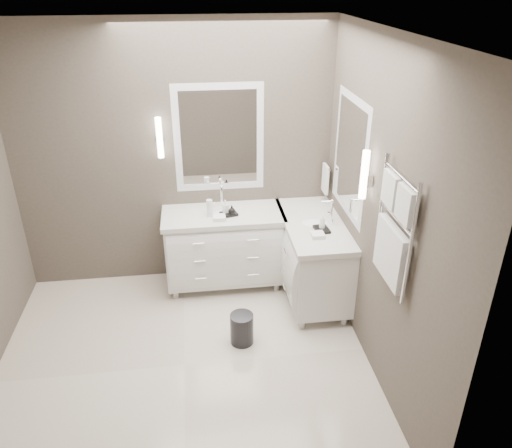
{
  "coord_description": "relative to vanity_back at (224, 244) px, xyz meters",
  "views": [
    {
      "loc": [
        0.19,
        -3.34,
        3.06
      ],
      "look_at": [
        0.72,
        0.7,
        0.97
      ],
      "focal_mm": 35.0,
      "sensor_mm": 36.0,
      "label": 1
    }
  ],
  "objects": [
    {
      "name": "waste_bin",
      "position": [
        0.08,
        -0.98,
        -0.34
      ],
      "size": [
        0.25,
        0.25,
        0.3
      ],
      "primitive_type": "cylinder",
      "rotation": [
        0.0,
        0.0,
        0.22
      ],
      "color": "black",
      "rests_on": "floor"
    },
    {
      "name": "vanity_right",
      "position": [
        0.88,
        -0.33,
        0.0
      ],
      "size": [
        0.59,
        1.24,
        0.97
      ],
      "color": "white",
      "rests_on": "floor"
    },
    {
      "name": "water_bottle",
      "position": [
        -0.13,
        -0.05,
        0.45
      ],
      "size": [
        0.07,
        0.07,
        0.17
      ],
      "primitive_type": "cylinder",
      "rotation": [
        0.0,
        0.0,
        0.12
      ],
      "color": "silver",
      "rests_on": "vanity_back"
    },
    {
      "name": "mirror_right",
      "position": [
        1.14,
        -0.43,
        1.06
      ],
      "size": [
        0.02,
        0.9,
        1.1
      ],
      "color": "white",
      "rests_on": "wall_right"
    },
    {
      "name": "sconce_back",
      "position": [
        -0.58,
        0.2,
        1.11
      ],
      "size": [
        0.06,
        0.06,
        0.4
      ],
      "color": "white",
      "rests_on": "wall_back"
    },
    {
      "name": "wall_right",
      "position": [
        1.15,
        -1.23,
        0.86
      ],
      "size": [
        0.01,
        3.0,
        2.7
      ],
      "primitive_type": "cube",
      "color": "#4B433C",
      "rests_on": "floor"
    },
    {
      "name": "towel_bar_corner",
      "position": [
        1.09,
        0.13,
        0.63
      ],
      "size": [
        0.03,
        0.22,
        0.3
      ],
      "color": "white",
      "rests_on": "wall_right"
    },
    {
      "name": "soap_bottle_c",
      "position": [
        0.9,
        -0.51,
        0.46
      ],
      "size": [
        0.07,
        0.07,
        0.15
      ],
      "primitive_type": "imported",
      "rotation": [
        0.0,
        0.0,
        -0.4
      ],
      "color": "white",
      "rests_on": "amenity_tray_right"
    },
    {
      "name": "floor",
      "position": [
        -0.45,
        -1.23,
        -0.49
      ],
      "size": [
        3.2,
        3.0,
        0.01
      ],
      "primitive_type": "cube",
      "color": "beige",
      "rests_on": "ground"
    },
    {
      "name": "vanity_back",
      "position": [
        0.0,
        0.0,
        0.0
      ],
      "size": [
        1.24,
        0.59,
        0.97
      ],
      "color": "white",
      "rests_on": "floor"
    },
    {
      "name": "sconce_right",
      "position": [
        1.08,
        -1.01,
        1.11
      ],
      "size": [
        0.06,
        0.06,
        0.4
      ],
      "color": "white",
      "rests_on": "wall_right"
    },
    {
      "name": "mirror_back",
      "position": [
        -0.0,
        0.26,
        1.06
      ],
      "size": [
        0.9,
        0.02,
        1.1
      ],
      "color": "white",
      "rests_on": "wall_back"
    },
    {
      "name": "towel_ladder",
      "position": [
        1.1,
        -1.63,
        0.91
      ],
      "size": [
        0.06,
        0.58,
        0.9
      ],
      "color": "white",
      "rests_on": "wall_right"
    },
    {
      "name": "amenity_tray_right",
      "position": [
        0.9,
        -0.51,
        0.38
      ],
      "size": [
        0.14,
        0.18,
        0.03
      ],
      "primitive_type": "cube",
      "rotation": [
        0.0,
        0.0,
        0.1
      ],
      "color": "black",
      "rests_on": "vanity_right"
    },
    {
      "name": "wall_front",
      "position": [
        -0.45,
        -2.73,
        0.86
      ],
      "size": [
        3.2,
        0.01,
        2.7
      ],
      "primitive_type": "cube",
      "color": "#4B433C",
      "rests_on": "floor"
    },
    {
      "name": "soap_bottle_a",
      "position": [
        0.02,
        -0.04,
        0.45
      ],
      "size": [
        0.06,
        0.07,
        0.13
      ],
      "primitive_type": "imported",
      "rotation": [
        0.0,
        0.0,
        0.1
      ],
      "color": "white",
      "rests_on": "amenity_tray_back"
    },
    {
      "name": "ceiling",
      "position": [
        -0.45,
        -1.23,
        2.22
      ],
      "size": [
        3.2,
        3.0,
        0.01
      ],
      "primitive_type": "cube",
      "color": "white",
      "rests_on": "wall_back"
    },
    {
      "name": "wall_back",
      "position": [
        -0.45,
        0.28,
        0.86
      ],
      "size": [
        3.2,
        0.01,
        2.7
      ],
      "primitive_type": "cube",
      "color": "#4B433C",
      "rests_on": "floor"
    },
    {
      "name": "soap_bottle_b",
      "position": [
        0.08,
        -0.09,
        0.43
      ],
      "size": [
        0.08,
        0.08,
        0.09
      ],
      "primitive_type": "imported",
      "rotation": [
        0.0,
        0.0,
        -0.1
      ],
      "color": "black",
      "rests_on": "amenity_tray_back"
    },
    {
      "name": "amenity_tray_back",
      "position": [
        0.05,
        -0.06,
        0.38
      ],
      "size": [
        0.19,
        0.16,
        0.02
      ],
      "primitive_type": "cube",
      "rotation": [
        0.0,
        0.0,
        0.28
      ],
      "color": "black",
      "rests_on": "vanity_back"
    }
  ]
}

